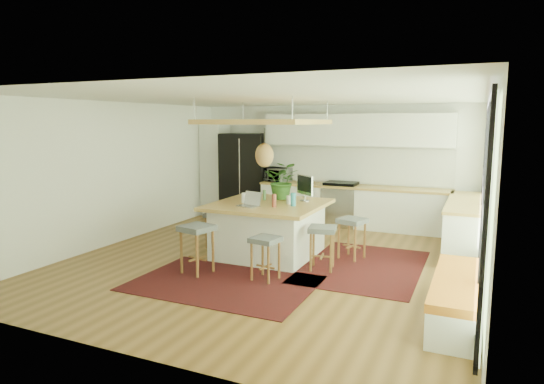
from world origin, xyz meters
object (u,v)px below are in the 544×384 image
at_px(monitor, 305,187).
at_px(microwave, 278,173).
at_px(island, 269,229).
at_px(island_plant, 283,185).
at_px(stool_right_back, 352,238).
at_px(stool_near_left, 197,251).
at_px(stool_left_side, 217,228).
at_px(stool_near_right, 265,257).
at_px(fridge, 242,180).
at_px(stool_right_front, 322,248).
at_px(laptop, 248,199).

bearing_deg(monitor, microwave, 162.19).
bearing_deg(island, island_plant, 83.98).
distance_m(stool_right_back, island_plant, 1.58).
xyz_separation_m(island, monitor, (0.50, 0.45, 0.72)).
relative_size(stool_near_left, stool_left_side, 1.16).
height_order(stool_near_left, island_plant, island_plant).
distance_m(stool_near_right, microwave, 4.41).
xyz_separation_m(monitor, microwave, (-1.56, 2.39, -0.06)).
height_order(stool_near_right, microwave, microwave).
distance_m(stool_left_side, island_plant, 1.48).
distance_m(fridge, stool_left_side, 2.91).
bearing_deg(microwave, stool_near_left, -62.90).
relative_size(stool_left_side, monitor, 1.28).
relative_size(fridge, stool_right_front, 2.94).
xyz_separation_m(stool_near_left, laptop, (0.43, 0.90, 0.70)).
bearing_deg(island, laptop, -110.20).
height_order(stool_right_front, stool_right_back, stool_right_back).
height_order(stool_right_back, stool_left_side, stool_right_back).
bearing_deg(stool_near_right, island_plant, 104.63).
relative_size(stool_near_left, monitor, 1.49).
bearing_deg(stool_near_left, stool_right_back, 41.18).
height_order(fridge, stool_near_left, fridge).
relative_size(stool_near_right, laptop, 1.77).
xyz_separation_m(stool_right_back, stool_left_side, (-2.49, -0.27, 0.00)).
bearing_deg(laptop, stool_near_left, -101.14).
xyz_separation_m(fridge, island, (1.99, -2.82, -0.46)).
xyz_separation_m(stool_near_left, monitor, (1.10, 1.80, 0.83)).
xyz_separation_m(microwave, island_plant, (1.11, -2.34, 0.07)).
bearing_deg(island_plant, fridge, 131.40).
bearing_deg(stool_right_back, microwave, 134.85).
bearing_deg(stool_left_side, fridge, 108.12).
bearing_deg(fridge, laptop, -79.72).
xyz_separation_m(fridge, stool_right_front, (3.10, -3.23, -0.57)).
xyz_separation_m(island, stool_right_front, (1.11, -0.41, -0.11)).
bearing_deg(stool_near_left, microwave, 96.30).
height_order(stool_left_side, microwave, microwave).
height_order(laptop, microwave, microwave).
height_order(stool_near_left, stool_right_front, stool_near_left).
relative_size(island, monitor, 3.64).
bearing_deg(stool_near_right, island, 112.42).
xyz_separation_m(stool_left_side, monitor, (1.60, 0.34, 0.83)).
relative_size(laptop, monitor, 0.72).
bearing_deg(monitor, fridge, 175.48).
height_order(fridge, stool_right_back, fridge).
bearing_deg(stool_right_front, monitor, 125.53).
bearing_deg(stool_left_side, laptop, -31.11).
distance_m(fridge, stool_right_back, 4.20).
relative_size(stool_right_back, microwave, 1.19).
bearing_deg(microwave, fridge, -158.18).
bearing_deg(monitor, island_plant, -147.73).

